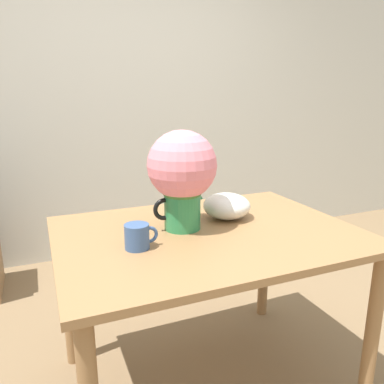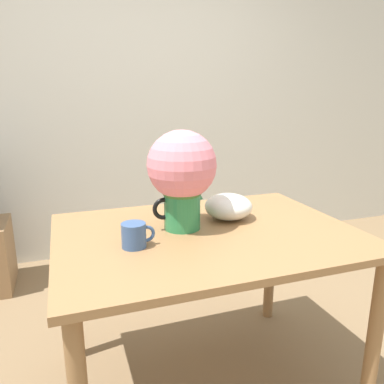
{
  "view_description": "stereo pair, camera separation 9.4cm",
  "coord_description": "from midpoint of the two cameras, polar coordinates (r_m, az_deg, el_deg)",
  "views": [
    {
      "loc": [
        -0.7,
        -1.31,
        1.35
      ],
      "look_at": [
        -0.1,
        0.14,
        0.94
      ],
      "focal_mm": 35.0,
      "sensor_mm": 36.0,
      "label": 1
    },
    {
      "loc": [
        -0.61,
        -1.34,
        1.35
      ],
      "look_at": [
        -0.1,
        0.14,
        0.94
      ],
      "focal_mm": 35.0,
      "sensor_mm": 36.0,
      "label": 2
    }
  ],
  "objects": [
    {
      "name": "table",
      "position": [
        1.67,
        0.77,
        -9.34
      ],
      "size": [
        1.28,
        0.93,
        0.78
      ],
      "color": "olive",
      "rests_on": "ground_plane"
    },
    {
      "name": "wall_back",
      "position": [
        3.23,
        -11.27,
        13.42
      ],
      "size": [
        8.0,
        0.05,
        2.6
      ],
      "color": "silver",
      "rests_on": "ground_plane"
    },
    {
      "name": "coffee_mug",
      "position": [
        1.45,
        -10.11,
        -6.7
      ],
      "size": [
        0.13,
        0.09,
        0.1
      ],
      "color": "#385689",
      "rests_on": "table"
    },
    {
      "name": "white_bowl",
      "position": [
        1.78,
        3.81,
        -2.13
      ],
      "size": [
        0.23,
        0.23,
        0.12
      ],
      "color": "silver",
      "rests_on": "table"
    },
    {
      "name": "flower_vase",
      "position": [
        1.59,
        -3.21,
        2.85
      ],
      "size": [
        0.3,
        0.3,
        0.43
      ],
      "color": "#2D844C",
      "rests_on": "table"
    }
  ]
}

